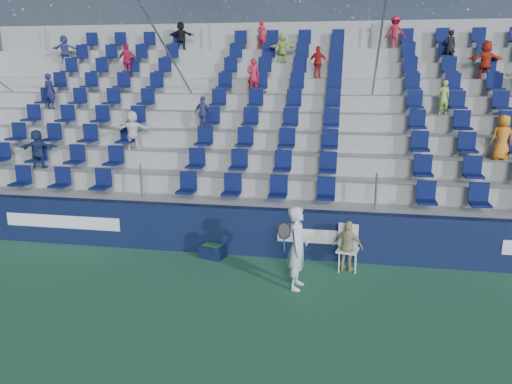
{
  "coord_description": "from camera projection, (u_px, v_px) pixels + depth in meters",
  "views": [
    {
      "loc": [
        2.22,
        -8.4,
        4.52
      ],
      "look_at": [
        0.2,
        2.8,
        1.7
      ],
      "focal_mm": 35.0,
      "sensor_mm": 36.0,
      "label": 1
    }
  ],
  "objects": [
    {
      "name": "ground",
      "position": [
        220.0,
        313.0,
        9.5
      ],
      "size": [
        70.0,
        70.0,
        0.0
      ],
      "primitive_type": "plane",
      "color": "#2C6845",
      "rests_on": "ground"
    },
    {
      "name": "grandstand",
      "position": [
        279.0,
        141.0,
        16.85
      ],
      "size": [
        24.0,
        8.17,
        6.63
      ],
      "color": "#A4A49F",
      "rests_on": "ground"
    },
    {
      "name": "line_judge",
      "position": [
        348.0,
        246.0,
        11.33
      ],
      "size": [
        0.75,
        0.48,
        1.19
      ],
      "primitive_type": "imported",
      "rotation": [
        0.0,
        0.0,
        2.85
      ],
      "color": "tan",
      "rests_on": "ground"
    },
    {
      "name": "sponsor_wall",
      "position": [
        251.0,
        231.0,
        12.36
      ],
      "size": [
        24.0,
        0.32,
        1.2
      ],
      "color": "#0F1839",
      "rests_on": "ground"
    },
    {
      "name": "tennis_player",
      "position": [
        297.0,
        248.0,
        10.39
      ],
      "size": [
        0.69,
        0.69,
        1.78
      ],
      "color": "silver",
      "rests_on": "ground"
    },
    {
      "name": "line_judge_chair",
      "position": [
        348.0,
        244.0,
        11.48
      ],
      "size": [
        0.54,
        0.55,
        1.05
      ],
      "color": "white",
      "rests_on": "ground"
    },
    {
      "name": "ball_bin",
      "position": [
        212.0,
        251.0,
        12.23
      ],
      "size": [
        0.67,
        0.53,
        0.33
      ],
      "color": "#0F1638",
      "rests_on": "ground"
    }
  ]
}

